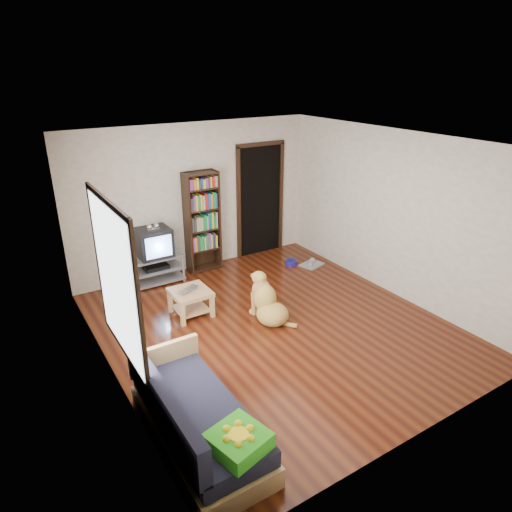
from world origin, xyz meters
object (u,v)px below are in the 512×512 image
dog_bowl (291,262)px  bookshelf (202,217)px  crt_tv (153,242)px  sofa (194,421)px  green_cushion (238,441)px  tv_stand (156,268)px  coffee_table (191,298)px  dog (267,303)px  laptop (191,291)px  grey_rag (312,265)px

dog_bowl → bookshelf: bookshelf is taller
crt_tv → sofa: (-0.97, -3.65, -0.48)m
green_cushion → tv_stand: green_cushion is taller
dog_bowl → coffee_table: size_ratio=0.40×
dog → tv_stand: bearing=114.7°
dog_bowl → bookshelf: (-1.47, 0.70, 0.96)m
tv_stand → coffee_table: tv_stand is taller
dog → green_cushion: bearing=-128.3°
sofa → dog: size_ratio=2.08×
green_cushion → laptop: size_ratio=1.35×
tv_stand → dog: size_ratio=1.04×
grey_rag → bookshelf: bearing=151.8°
green_cushion → bookshelf: 4.77m
bookshelf → dog: bookshelf is taller
bookshelf → sofa: bookshelf is taller
laptop → tv_stand: tv_stand is taller
bookshelf → tv_stand: bearing=-174.4°
grey_rag → crt_tv: (-2.72, 0.88, 0.73)m
laptop → bookshelf: bookshelf is taller
dog_bowl → sofa: 4.55m
dog_bowl → grey_rag: (0.30, -0.25, -0.03)m
bookshelf → dog: size_ratio=2.08×
grey_rag → tv_stand: (-2.72, 0.85, 0.25)m
dog → laptop: bearing=142.4°
tv_stand → bookshelf: bearing=5.6°
sofa → coffee_table: sofa is taller
laptop → crt_tv: size_ratio=0.58×
green_cushion → sofa: bearing=86.6°
crt_tv → tv_stand: bearing=-90.0°
coffee_table → bookshelf: bearing=57.3°
dog → coffee_table: bearing=141.2°
laptop → green_cushion: bearing=-130.8°
sofa → bookshelf: bearing=62.7°
crt_tv → dog: crt_tv is taller
green_cushion → tv_stand: (0.85, 4.29, -0.23)m
laptop → dog: 1.13m
green_cushion → dog_bowl: 4.95m
dog_bowl → tv_stand: (-2.42, 0.60, 0.23)m
tv_stand → dog: dog is taller
crt_tv → bookshelf: size_ratio=0.32×
grey_rag → bookshelf: 2.23m
grey_rag → tv_stand: 2.86m
grey_rag → dog: bearing=-146.5°
tv_stand → grey_rag: bearing=-17.4°
green_cushion → dog: (1.79, 2.26, -0.23)m
green_cushion → grey_rag: green_cushion is taller
dog_bowl → laptop: bearing=-162.7°
grey_rag → coffee_table: bearing=-170.2°
tv_stand → bookshelf: 1.20m
laptop → sofa: 2.51m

